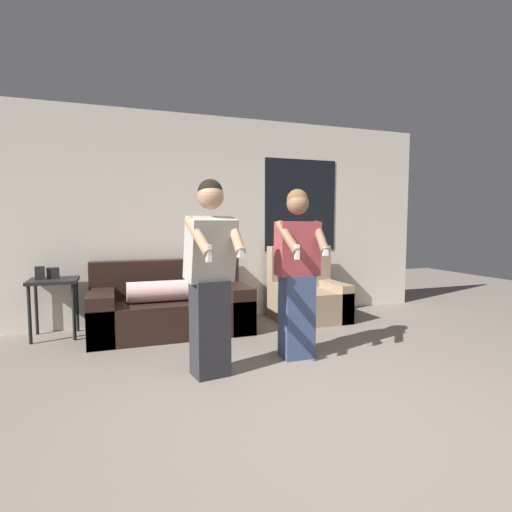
{
  "coord_description": "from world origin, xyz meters",
  "views": [
    {
      "loc": [
        -1.39,
        -2.05,
        1.31
      ],
      "look_at": [
        -0.21,
        1.31,
        1.01
      ],
      "focal_mm": 28.0,
      "sensor_mm": 36.0,
      "label": 1
    }
  ],
  "objects_px": {
    "person_left": "(210,277)",
    "person_right": "(297,273)",
    "couch": "(171,307)",
    "side_table": "(53,288)",
    "armchair": "(307,297)"
  },
  "relations": [
    {
      "from": "couch",
      "to": "side_table",
      "type": "bearing_deg",
      "value": 171.17
    },
    {
      "from": "person_left",
      "to": "couch",
      "type": "bearing_deg",
      "value": 95.28
    },
    {
      "from": "side_table",
      "to": "person_right",
      "type": "xyz_separation_m",
      "value": [
        2.31,
        -1.53,
        0.26
      ]
    },
    {
      "from": "couch",
      "to": "person_right",
      "type": "distance_m",
      "value": 1.76
    },
    {
      "from": "side_table",
      "to": "person_left",
      "type": "distance_m",
      "value": 2.24
    },
    {
      "from": "couch",
      "to": "armchair",
      "type": "xyz_separation_m",
      "value": [
        1.81,
        0.01,
        0.01
      ]
    },
    {
      "from": "couch",
      "to": "armchair",
      "type": "bearing_deg",
      "value": 0.35
    },
    {
      "from": "side_table",
      "to": "person_left",
      "type": "relative_size",
      "value": 0.49
    },
    {
      "from": "armchair",
      "to": "person_left",
      "type": "relative_size",
      "value": 0.59
    },
    {
      "from": "person_left",
      "to": "side_table",
      "type": "bearing_deg",
      "value": 129.58
    },
    {
      "from": "side_table",
      "to": "person_right",
      "type": "relative_size",
      "value": 0.51
    },
    {
      "from": "couch",
      "to": "side_table",
      "type": "distance_m",
      "value": 1.32
    },
    {
      "from": "armchair",
      "to": "person_right",
      "type": "relative_size",
      "value": 0.6
    },
    {
      "from": "person_left",
      "to": "person_right",
      "type": "distance_m",
      "value": 0.91
    },
    {
      "from": "armchair",
      "to": "person_left",
      "type": "xyz_separation_m",
      "value": [
        -1.67,
        -1.53,
        0.54
      ]
    }
  ]
}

